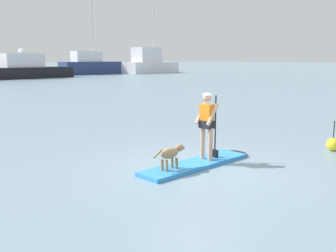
{
  "coord_description": "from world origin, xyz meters",
  "views": [
    {
      "loc": [
        -7.07,
        -6.38,
        2.69
      ],
      "look_at": [
        0.0,
        1.0,
        0.9
      ],
      "focal_mm": 41.8,
      "sensor_mm": 36.0,
      "label": 1
    }
  ],
  "objects_px": {
    "moored_boat_port": "(90,65)",
    "marker_buoy": "(333,144)",
    "moored_boat_far_starboard": "(27,69)",
    "paddleboard": "(202,163)",
    "dog": "(171,154)",
    "person_paddler": "(207,121)",
    "moored_boat_far_port": "(150,63)"
  },
  "relations": [
    {
      "from": "moored_boat_port",
      "to": "marker_buoy",
      "type": "distance_m",
      "value": 55.88
    },
    {
      "from": "moored_boat_far_starboard",
      "to": "paddleboard",
      "type": "bearing_deg",
      "value": -109.12
    },
    {
      "from": "paddleboard",
      "to": "marker_buoy",
      "type": "relative_size",
      "value": 4.04
    },
    {
      "from": "dog",
      "to": "moored_boat_port",
      "type": "height_order",
      "value": "moored_boat_port"
    },
    {
      "from": "person_paddler",
      "to": "paddleboard",
      "type": "bearing_deg",
      "value": 179.86
    },
    {
      "from": "moored_boat_port",
      "to": "marker_buoy",
      "type": "relative_size",
      "value": 14.43
    },
    {
      "from": "moored_boat_port",
      "to": "moored_boat_far_port",
      "type": "xyz_separation_m",
      "value": [
        10.98,
        -2.21,
        0.22
      ]
    },
    {
      "from": "dog",
      "to": "marker_buoy",
      "type": "distance_m",
      "value": 5.27
    },
    {
      "from": "dog",
      "to": "moored_boat_port",
      "type": "bearing_deg",
      "value": 59.23
    },
    {
      "from": "moored_boat_far_port",
      "to": "moored_boat_far_starboard",
      "type": "bearing_deg",
      "value": -173.64
    },
    {
      "from": "moored_boat_port",
      "to": "marker_buoy",
      "type": "bearing_deg",
      "value": -115.49
    },
    {
      "from": "person_paddler",
      "to": "moored_boat_far_port",
      "type": "xyz_separation_m",
      "value": [
        38.74,
        46.56,
        0.57
      ]
    },
    {
      "from": "paddleboard",
      "to": "dog",
      "type": "height_order",
      "value": "dog"
    },
    {
      "from": "dog",
      "to": "moored_boat_far_port",
      "type": "distance_m",
      "value": 61.4
    },
    {
      "from": "moored_boat_port",
      "to": "moored_boat_far_port",
      "type": "height_order",
      "value": "moored_boat_port"
    },
    {
      "from": "moored_boat_port",
      "to": "paddleboard",
      "type": "bearing_deg",
      "value": -119.82
    },
    {
      "from": "moored_boat_far_starboard",
      "to": "moored_boat_far_port",
      "type": "relative_size",
      "value": 0.87
    },
    {
      "from": "dog",
      "to": "moored_boat_port",
      "type": "xyz_separation_m",
      "value": [
        29.04,
        48.77,
        0.97
      ]
    },
    {
      "from": "moored_boat_far_starboard",
      "to": "moored_boat_port",
      "type": "xyz_separation_m",
      "value": [
        12.73,
        4.86,
        0.24
      ]
    },
    {
      "from": "dog",
      "to": "moored_boat_far_starboard",
      "type": "bearing_deg",
      "value": 69.62
    },
    {
      "from": "paddleboard",
      "to": "moored_boat_port",
      "type": "distance_m",
      "value": 56.23
    },
    {
      "from": "paddleboard",
      "to": "moored_boat_port",
      "type": "height_order",
      "value": "moored_boat_port"
    },
    {
      "from": "person_paddler",
      "to": "moored_boat_port",
      "type": "xyz_separation_m",
      "value": [
        27.76,
        48.77,
        0.35
      ]
    },
    {
      "from": "moored_boat_far_starboard",
      "to": "moored_boat_far_port",
      "type": "xyz_separation_m",
      "value": [
        23.71,
        2.64,
        0.45
      ]
    },
    {
      "from": "moored_boat_far_starboard",
      "to": "person_paddler",
      "type": "bearing_deg",
      "value": -108.9
    },
    {
      "from": "dog",
      "to": "moored_boat_port",
      "type": "relative_size",
      "value": 0.08
    },
    {
      "from": "paddleboard",
      "to": "moored_boat_far_port",
      "type": "xyz_separation_m",
      "value": [
        38.93,
        46.56,
        1.61
      ]
    },
    {
      "from": "moored_boat_port",
      "to": "marker_buoy",
      "type": "xyz_separation_m",
      "value": [
        -24.04,
        -50.43,
        -1.25
      ]
    },
    {
      "from": "paddleboard",
      "to": "moored_boat_far_starboard",
      "type": "relative_size",
      "value": 0.31
    },
    {
      "from": "moored_boat_port",
      "to": "marker_buoy",
      "type": "height_order",
      "value": "moored_boat_port"
    },
    {
      "from": "person_paddler",
      "to": "moored_boat_port",
      "type": "relative_size",
      "value": 0.13
    },
    {
      "from": "marker_buoy",
      "to": "dog",
      "type": "bearing_deg",
      "value": 161.57
    }
  ]
}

